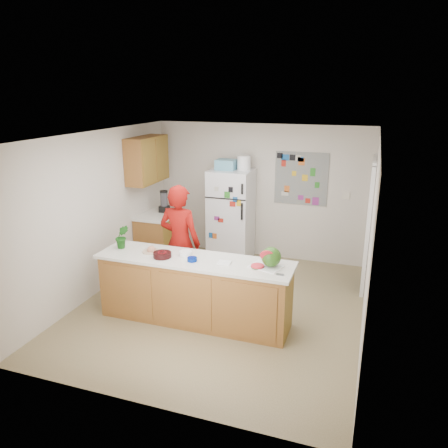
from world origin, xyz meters
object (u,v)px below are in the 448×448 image
(refrigerator, at_px, (231,215))
(cherry_bowl, at_px, (162,255))
(watermelon, at_px, (271,257))
(person, at_px, (180,243))

(refrigerator, bearing_deg, cherry_bowl, -93.93)
(refrigerator, relative_size, watermelon, 6.74)
(watermelon, height_order, cherry_bowl, watermelon)
(refrigerator, relative_size, cherry_bowl, 6.98)
(person, relative_size, watermelon, 7.03)
(refrigerator, xyz_separation_m, watermelon, (1.29, -2.33, 0.21))
(refrigerator, xyz_separation_m, person, (-0.23, -1.78, 0.04))
(refrigerator, bearing_deg, person, -97.28)
(watermelon, distance_m, cherry_bowl, 1.47)
(watermelon, relative_size, cherry_bowl, 1.03)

